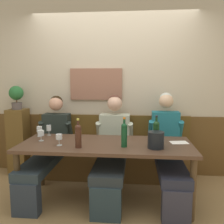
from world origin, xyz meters
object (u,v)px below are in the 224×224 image
object	(u,v)px
wall_bench	(112,159)
potted_plant	(16,95)
wine_bottle_amber_mid	(124,134)
wine_glass_center_front	(41,133)
person_right_seat	(113,144)
person_center_left_seat	(168,145)
wine_glass_center_rear	(59,137)
wine_glass_right_end	(39,130)
dining_table	(106,149)
wine_bottle_clear_water	(156,132)
wine_glass_mid_right	(49,129)
ice_bucket	(156,140)
wine_bottle_green_tall	(78,135)
person_left_seat	(49,144)

from	to	relation	value
wall_bench	potted_plant	size ratio (longest dim) A/B	6.50
wine_bottle_amber_mid	wine_glass_center_front	xyz separation A→B (m)	(-1.05, 0.17, -0.06)
person_right_seat	potted_plant	size ratio (longest dim) A/B	3.58
person_center_left_seat	wine_glass_center_rear	size ratio (longest dim) A/B	9.73
wine_glass_center_front	wine_glass_right_end	distance (m)	0.25
wine_bottle_amber_mid	wall_bench	bearing A→B (deg)	104.80
dining_table	wine_bottle_clear_water	distance (m)	0.64
person_right_seat	wine_glass_center_front	xyz separation A→B (m)	(-0.87, -0.32, 0.21)
wine_glass_right_end	wine_glass_mid_right	bearing A→B (deg)	37.56
wine_bottle_clear_water	wine_glass_center_front	distance (m)	1.42
dining_table	wine_bottle_clear_water	size ratio (longest dim) A/B	5.94
wine_bottle_amber_mid	wine_glass_mid_right	distance (m)	1.16
ice_bucket	wine_bottle_green_tall	distance (m)	0.87
person_left_seat	potted_plant	world-z (taller)	potted_plant
wine_glass_center_front	ice_bucket	bearing A→B (deg)	-7.57
ice_bucket	wine_glass_center_rear	distance (m)	1.12
wine_glass_center_front	wine_glass_right_end	world-z (taller)	wine_glass_right_end
ice_bucket	wine_glass_center_rear	xyz separation A→B (m)	(-1.12, 0.01, 0.00)
wine_glass_mid_right	wine_bottle_green_tall	bearing A→B (deg)	-45.26
wall_bench	wine_bottle_green_tall	distance (m)	1.15
wine_bottle_clear_water	wine_glass_center_front	world-z (taller)	wine_bottle_clear_water
person_center_left_seat	wine_bottle_amber_mid	bearing A→B (deg)	-139.05
ice_bucket	wine_glass_right_end	size ratio (longest dim) A/B	1.38
wall_bench	wine_bottle_clear_water	world-z (taller)	wine_bottle_clear_water
wine_bottle_green_tall	potted_plant	distance (m)	1.59
person_left_seat	wine_glass_right_end	distance (m)	0.25
person_left_seat	person_center_left_seat	bearing A→B (deg)	0.18
wall_bench	wine_bottle_green_tall	world-z (taller)	wine_bottle_green_tall
person_left_seat	dining_table	bearing A→B (deg)	-21.75
wine_glass_right_end	wine_bottle_clear_water	bearing A→B (deg)	-9.49
wine_bottle_clear_water	wine_glass_center_front	xyz separation A→B (m)	(-1.42, 0.03, -0.06)
person_right_seat	wine_glass_right_end	distance (m)	1.01
wall_bench	wine_bottle_amber_mid	distance (m)	1.08
person_left_seat	potted_plant	size ratio (longest dim) A/B	3.57
ice_bucket	wine_glass_center_rear	bearing A→B (deg)	179.68
wine_glass_right_end	person_center_left_seat	bearing A→B (deg)	3.03
wall_bench	wine_glass_right_end	size ratio (longest dim) A/B	17.40
wine_glass_center_rear	potted_plant	distance (m)	1.38
wine_bottle_clear_water	potted_plant	distance (m)	2.25
wine_glass_mid_right	potted_plant	world-z (taller)	potted_plant
person_left_seat	wine_bottle_amber_mid	world-z (taller)	person_left_seat
person_right_seat	person_center_left_seat	size ratio (longest dim) A/B	1.00
wine_glass_center_front	wine_bottle_green_tall	bearing A→B (deg)	-24.81
wine_glass_mid_right	wine_bottle_clear_water	bearing A→B (deg)	-13.16
person_center_left_seat	wall_bench	bearing A→B (deg)	154.41
wine_bottle_clear_water	person_center_left_seat	bearing A→B (deg)	61.27
wine_glass_center_front	person_center_left_seat	bearing A→B (deg)	10.99
ice_bucket	wine_glass_mid_right	world-z (taller)	ice_bucket
person_left_seat	wine_bottle_amber_mid	bearing A→B (deg)	-24.24
wine_glass_mid_right	wine_glass_right_end	size ratio (longest dim) A/B	1.03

